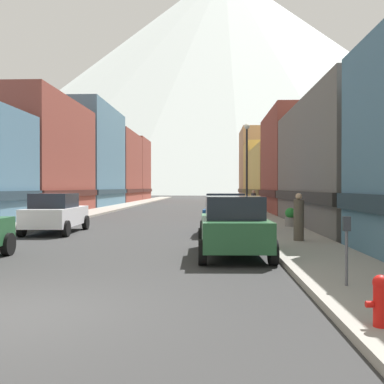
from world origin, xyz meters
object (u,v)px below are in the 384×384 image
at_px(parking_meter_near, 347,241).
at_px(potted_plant_0, 290,217).
at_px(fire_hydrant_near, 381,299).
at_px(streetlamp_right, 247,156).
at_px(car_left_1, 56,213).
at_px(pedestrian_0, 299,219).
at_px(pedestrian_1, 253,202).
at_px(car_right_0, 233,226).
at_px(car_right_1, 226,213).

bearing_deg(parking_meter_near, potted_plant_0, 84.68).
relative_size(fire_hydrant_near, streetlamp_right, 0.12).
xyz_separation_m(car_left_1, potted_plant_0, (10.80, 2.27, -0.31)).
bearing_deg(fire_hydrant_near, parking_meter_near, 83.37).
bearing_deg(streetlamp_right, potted_plant_0, -74.78).
xyz_separation_m(pedestrian_0, streetlamp_right, (-0.90, 12.09, 3.06)).
bearing_deg(pedestrian_1, pedestrian_0, -90.00).
xyz_separation_m(pedestrian_1, streetlamp_right, (-0.90, -5.31, 3.05)).
bearing_deg(pedestrian_1, car_right_0, -96.93).
distance_m(car_right_1, potted_plant_0, 3.84).
bearing_deg(potted_plant_0, car_right_0, -110.04).
bearing_deg(car_left_1, potted_plant_0, 11.88).
xyz_separation_m(fire_hydrant_near, pedestrian_1, (0.80, 27.39, 0.41)).
height_order(car_right_1, potted_plant_0, car_right_1).
distance_m(fire_hydrant_near, pedestrian_0, 10.02).
height_order(car_right_0, fire_hydrant_near, car_right_0).
distance_m(parking_meter_near, potted_plant_0, 13.49).
bearing_deg(potted_plant_0, car_left_1, -168.12).
bearing_deg(pedestrian_0, fire_hydrant_near, -94.58).
distance_m(car_right_0, pedestrian_1, 20.29).
relative_size(car_right_0, car_right_1, 1.00).
relative_size(potted_plant_0, pedestrian_1, 0.53).
distance_m(car_left_1, car_right_1, 7.60).
bearing_deg(fire_hydrant_near, car_right_1, 96.77).
bearing_deg(fire_hydrant_near, pedestrian_0, 85.42).
height_order(potted_plant_0, pedestrian_1, pedestrian_1).
height_order(fire_hydrant_near, potted_plant_0, potted_plant_0).
distance_m(car_right_0, potted_plant_0, 9.34).
xyz_separation_m(car_left_1, fire_hydrant_near, (9.25, -13.74, -0.37)).
xyz_separation_m(parking_meter_near, streetlamp_right, (-0.40, 19.49, 2.97)).
bearing_deg(car_right_0, fire_hydrant_near, -77.17).
distance_m(potted_plant_0, streetlamp_right, 7.15).
relative_size(parking_meter_near, potted_plant_0, 1.48).
bearing_deg(car_left_1, car_right_1, 1.33).
bearing_deg(streetlamp_right, pedestrian_0, -85.74).
bearing_deg(car_right_1, streetlamp_right, 79.23).
distance_m(car_right_0, parking_meter_near, 5.05).
bearing_deg(car_left_1, parking_meter_near, -49.44).
bearing_deg(parking_meter_near, car_right_1, 99.78).
height_order(car_right_1, pedestrian_1, pedestrian_1).
height_order(potted_plant_0, streetlamp_right, streetlamp_right).
distance_m(car_right_0, pedestrian_0, 3.68).
distance_m(pedestrian_0, streetlamp_right, 12.50).
bearing_deg(car_right_0, parking_meter_near, -67.30).
bearing_deg(potted_plant_0, pedestrian_1, 93.77).
distance_m(car_left_1, car_right_0, 10.00).
distance_m(car_right_0, streetlamp_right, 15.23).
relative_size(potted_plant_0, streetlamp_right, 0.15).
xyz_separation_m(fire_hydrant_near, potted_plant_0, (1.55, 16.01, 0.07)).
height_order(car_right_0, parking_meter_near, car_right_0).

